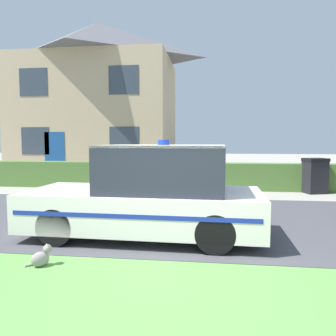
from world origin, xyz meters
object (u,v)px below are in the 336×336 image
police_car (151,194)px  house_left (98,97)px  cat (42,257)px  wheelie_bin (315,176)px

police_car → house_left: bearing=-65.4°
cat → house_left: 14.54m
police_car → wheelie_bin: (4.35, 5.38, -0.18)m
police_car → house_left: (-5.09, 11.92, 3.32)m
cat → house_left: house_left is taller
wheelie_bin → house_left: bearing=127.8°
cat → police_car: bearing=9.6°
house_left → police_car: bearing=-66.9°
police_car → wheelie_bin: 6.92m
police_car → wheelie_bin: size_ratio=3.62×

